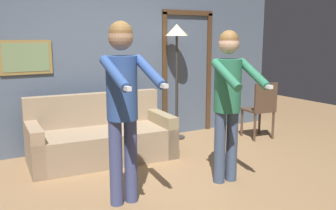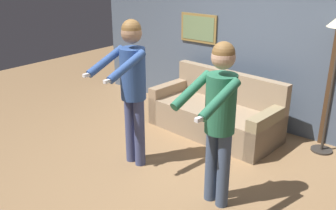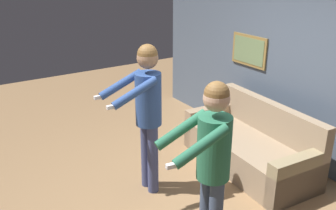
# 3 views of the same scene
# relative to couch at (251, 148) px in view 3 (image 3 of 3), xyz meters

# --- Properties ---
(back_wall_assembly) EXTENTS (6.40, 0.10, 2.60)m
(back_wall_assembly) POSITION_rel_couch_xyz_m (0.35, 0.67, 1.02)
(back_wall_assembly) COLOR slate
(back_wall_assembly) RESTS_ON ground_plane
(couch) EXTENTS (1.96, 0.99, 0.87)m
(couch) POSITION_rel_couch_xyz_m (0.00, 0.00, 0.00)
(couch) COLOR #988165
(couch) RESTS_ON ground_plane
(person_standing_left) EXTENTS (0.44, 0.73, 1.80)m
(person_standing_left) POSITION_rel_couch_xyz_m (-0.29, -1.43, 0.83)
(person_standing_left) COLOR #3E4776
(person_standing_left) RESTS_ON ground_plane
(person_standing_right) EXTENTS (0.49, 0.71, 1.72)m
(person_standing_right) POSITION_rel_couch_xyz_m (0.95, -1.50, 0.77)
(person_standing_right) COLOR #3C4C68
(person_standing_right) RESTS_ON ground_plane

